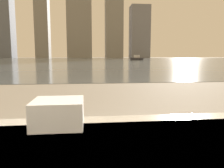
# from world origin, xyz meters

# --- Properties ---
(towel_stack) EXTENTS (0.22, 0.21, 0.12)m
(towel_stack) POSITION_xyz_m (-0.28, 0.89, 0.63)
(towel_stack) COLOR white
(towel_stack) RESTS_ON bathtub
(harbor_water) EXTENTS (180.00, 110.00, 0.01)m
(harbor_water) POSITION_xyz_m (0.00, 62.00, 0.01)
(harbor_water) COLOR slate
(harbor_water) RESTS_ON ground_plane
(harbor_boat_1) EXTENTS (2.61, 3.24, 1.18)m
(harbor_boat_1) POSITION_xyz_m (10.97, 49.27, 0.43)
(harbor_boat_1) COLOR #2D2D33
(harbor_boat_1) RESTS_ON harbor_water
(skyline_tower_0) EXTENTS (7.90, 9.14, 55.80)m
(skyline_tower_0) POSITION_xyz_m (-41.65, 118.00, 27.90)
(skyline_tower_0) COLOR slate
(skyline_tower_0) RESTS_ON ground_plane
(skyline_tower_1) EXTENTS (6.70, 8.07, 34.42)m
(skyline_tower_1) POSITION_xyz_m (-23.19, 118.00, 17.21)
(skyline_tower_1) COLOR gray
(skyline_tower_1) RESTS_ON ground_plane
(skyline_tower_2) EXTENTS (12.54, 11.36, 33.95)m
(skyline_tower_2) POSITION_xyz_m (-4.32, 118.00, 16.98)
(skyline_tower_2) COLOR gray
(skyline_tower_2) RESTS_ON ground_plane
(skyline_tower_3) EXTENTS (9.06, 8.62, 41.83)m
(skyline_tower_3) POSITION_xyz_m (13.80, 118.00, 20.92)
(skyline_tower_3) COLOR gray
(skyline_tower_3) RESTS_ON ground_plane
(skyline_tower_4) EXTENTS (10.05, 8.85, 27.59)m
(skyline_tower_4) POSITION_xyz_m (27.75, 118.00, 13.80)
(skyline_tower_4) COLOR slate
(skyline_tower_4) RESTS_ON ground_plane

